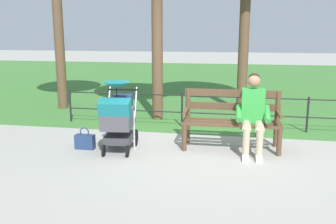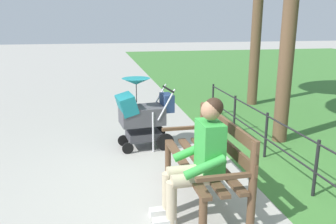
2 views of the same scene
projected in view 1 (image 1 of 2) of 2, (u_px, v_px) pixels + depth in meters
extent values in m
plane|color=#9E9B93|center=(206.00, 148.00, 6.23)|extent=(60.00, 60.00, 0.00)
cube|color=#3D7533|center=(225.00, 81.00, 14.68)|extent=(40.00, 16.00, 0.01)
cube|color=brown|center=(231.00, 120.00, 6.23)|extent=(1.60, 0.12, 0.04)
cube|color=brown|center=(231.00, 123.00, 6.06)|extent=(1.60, 0.12, 0.04)
cube|color=brown|center=(231.00, 126.00, 5.88)|extent=(1.60, 0.12, 0.04)
cube|color=brown|center=(232.00, 107.00, 6.28)|extent=(1.60, 0.06, 0.12)
cube|color=brown|center=(232.00, 93.00, 6.23)|extent=(1.60, 0.06, 0.12)
cylinder|color=brown|center=(279.00, 142.00, 5.79)|extent=(0.08, 0.08, 0.45)
cylinder|color=brown|center=(277.00, 119.00, 6.20)|extent=(0.08, 0.08, 0.95)
cube|color=brown|center=(279.00, 114.00, 5.89)|extent=(0.06, 0.56, 0.04)
cylinder|color=brown|center=(184.00, 137.00, 6.04)|extent=(0.08, 0.08, 0.45)
cylinder|color=brown|center=(188.00, 116.00, 6.45)|extent=(0.08, 0.08, 0.95)
cube|color=brown|center=(186.00, 111.00, 6.14)|extent=(0.06, 0.56, 0.04)
cylinder|color=tan|center=(259.00, 126.00, 5.76)|extent=(0.15, 0.40, 0.14)
cylinder|color=tan|center=(246.00, 126.00, 5.80)|extent=(0.15, 0.40, 0.14)
cylinder|color=tan|center=(259.00, 145.00, 5.62)|extent=(0.11, 0.11, 0.47)
cylinder|color=tan|center=(246.00, 144.00, 5.66)|extent=(0.11, 0.11, 0.47)
cube|color=silver|center=(259.00, 159.00, 5.59)|extent=(0.10, 0.22, 0.07)
cube|color=silver|center=(246.00, 158.00, 5.62)|extent=(0.10, 0.22, 0.07)
cube|color=green|center=(253.00, 106.00, 5.93)|extent=(0.36, 0.23, 0.56)
cylinder|color=green|center=(267.00, 114.00, 5.80)|extent=(0.10, 0.43, 0.23)
cylinder|color=green|center=(239.00, 113.00, 5.88)|extent=(0.10, 0.43, 0.23)
sphere|color=#A37556|center=(254.00, 81.00, 5.85)|extent=(0.20, 0.20, 0.20)
sphere|color=black|center=(254.00, 79.00, 5.87)|extent=(0.19, 0.19, 0.19)
cylinder|color=black|center=(136.00, 138.00, 6.33)|extent=(0.06, 0.28, 0.28)
cylinder|color=black|center=(110.00, 137.00, 6.37)|extent=(0.06, 0.28, 0.28)
cylinder|color=black|center=(128.00, 151.00, 5.76)|extent=(0.05, 0.18, 0.18)
cylinder|color=black|center=(104.00, 151.00, 5.79)|extent=(0.05, 0.18, 0.18)
cube|color=#38383D|center=(119.00, 138.00, 6.04)|extent=(0.48, 0.56, 0.12)
cylinder|color=silver|center=(134.00, 130.00, 6.10)|extent=(0.03, 0.03, 0.65)
cylinder|color=silver|center=(107.00, 130.00, 6.13)|extent=(0.03, 0.03, 0.65)
cube|color=#47474C|center=(118.00, 118.00, 5.95)|extent=(0.53, 0.73, 0.28)
cube|color=#19727A|center=(115.00, 109.00, 5.67)|extent=(0.51, 0.36, 0.33)
cylinder|color=black|center=(123.00, 90.00, 6.29)|extent=(0.52, 0.09, 0.03)
cylinder|color=silver|center=(136.00, 102.00, 6.22)|extent=(0.06, 0.30, 0.49)
cylinder|color=silver|center=(109.00, 102.00, 6.26)|extent=(0.06, 0.30, 0.49)
cone|color=#19727A|center=(116.00, 85.00, 5.76)|extent=(0.49, 0.49, 0.10)
cylinder|color=black|center=(117.00, 97.00, 5.79)|extent=(0.01, 0.01, 0.30)
cube|color=navy|center=(123.00, 102.00, 6.32)|extent=(0.34, 0.19, 0.28)
cube|color=navy|center=(85.00, 142.00, 6.16)|extent=(0.32, 0.14, 0.24)
torus|color=navy|center=(84.00, 132.00, 6.12)|extent=(0.16, 0.02, 0.16)
cylinder|color=black|center=(308.00, 115.00, 7.11)|extent=(0.04, 0.04, 0.70)
cylinder|color=black|center=(243.00, 112.00, 7.33)|extent=(0.04, 0.04, 0.70)
cylinder|color=black|center=(182.00, 110.00, 7.55)|extent=(0.04, 0.04, 0.70)
cylinder|color=black|center=(125.00, 108.00, 7.77)|extent=(0.04, 0.04, 0.70)
cylinder|color=black|center=(70.00, 106.00, 7.99)|extent=(0.04, 0.04, 0.70)
cylinder|color=black|center=(212.00, 96.00, 7.38)|extent=(6.10, 0.02, 0.02)
cylinder|color=black|center=(212.00, 114.00, 7.45)|extent=(6.10, 0.02, 0.02)
cylinder|color=brown|center=(244.00, 43.00, 8.69)|extent=(0.24, 0.24, 3.29)
cylinder|color=brown|center=(157.00, 36.00, 7.93)|extent=(0.24, 0.24, 3.65)
cylinder|color=brown|center=(59.00, 35.00, 9.08)|extent=(0.24, 0.24, 3.69)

